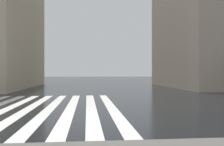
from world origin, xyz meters
The scene contains 2 objects.
ground_plane centered at (0.00, 0.00, 0.00)m, with size 220.00×220.00×0.00m, color black.
zebra_crossing centered at (4.00, 2.02, 0.00)m, with size 13.00×7.50×0.01m.
Camera 1 is at (-8.88, -0.28, 1.73)m, focal length 40.68 mm.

